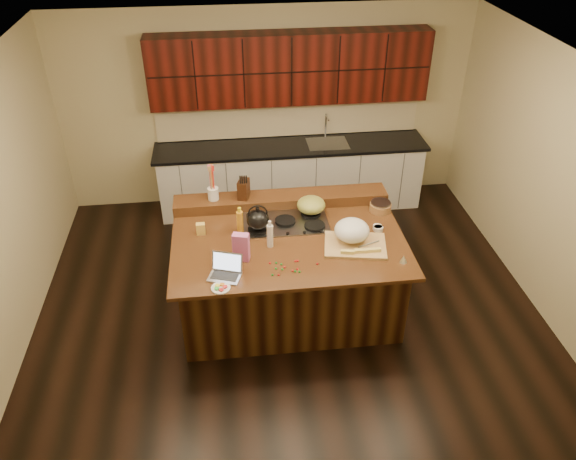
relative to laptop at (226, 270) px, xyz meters
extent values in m
cube|color=black|center=(0.66, 0.51, -0.98)|extent=(5.50, 5.00, 0.01)
cube|color=silver|center=(0.66, 0.51, 1.73)|extent=(5.50, 5.00, 0.01)
cube|color=#BFB285|center=(0.66, 3.01, 0.37)|extent=(5.50, 0.01, 2.70)
cube|color=#BFB285|center=(0.66, -2.00, 0.37)|extent=(5.50, 0.01, 2.70)
cube|color=#BFB285|center=(3.41, 0.51, 0.37)|extent=(0.01, 5.00, 2.70)
cube|color=black|center=(0.66, 0.51, -0.54)|extent=(2.22, 1.42, 0.88)
cube|color=black|center=(0.66, 0.51, -0.08)|extent=(2.40, 1.60, 0.04)
cube|color=black|center=(0.66, 1.21, 0.00)|extent=(2.40, 0.30, 0.12)
cube|color=gray|center=(0.66, 0.81, -0.05)|extent=(0.92, 0.52, 0.02)
cylinder|color=black|center=(0.36, 0.94, -0.03)|extent=(0.22, 0.22, 0.03)
cylinder|color=black|center=(0.96, 0.94, -0.03)|extent=(0.22, 0.22, 0.03)
cylinder|color=black|center=(0.36, 0.68, -0.03)|extent=(0.22, 0.22, 0.03)
cylinder|color=black|center=(0.96, 0.68, -0.03)|extent=(0.22, 0.22, 0.03)
cylinder|color=black|center=(0.66, 0.81, -0.03)|extent=(0.22, 0.22, 0.03)
cube|color=silver|center=(0.96, 2.68, -0.53)|extent=(3.60, 0.62, 0.90)
cube|color=black|center=(0.96, 2.68, -0.06)|extent=(3.70, 0.66, 0.04)
cube|color=gray|center=(1.46, 2.68, -0.04)|extent=(0.55, 0.42, 0.01)
cylinder|color=gray|center=(1.46, 2.86, 0.14)|extent=(0.02, 0.02, 0.36)
cube|color=black|center=(0.96, 2.83, 0.97)|extent=(3.60, 0.34, 0.90)
cube|color=#BFB285|center=(0.96, 2.99, 0.22)|extent=(3.60, 0.03, 0.50)
ellipsoid|color=black|center=(0.36, 0.68, 0.10)|extent=(0.28, 0.28, 0.21)
ellipsoid|color=olive|center=(0.96, 0.94, 0.08)|extent=(0.41, 0.41, 0.17)
cube|color=#B7B7BC|center=(-0.01, -0.04, -0.05)|extent=(0.34, 0.29, 0.01)
cube|color=black|center=(-0.01, -0.04, -0.04)|extent=(0.27, 0.19, 0.00)
cube|color=#B7B7BC|center=(0.02, 0.05, 0.06)|extent=(0.30, 0.15, 0.19)
cube|color=silver|center=(0.02, 0.05, 0.06)|extent=(0.27, 0.13, 0.16)
cylinder|color=orange|center=(0.17, 0.67, 0.08)|extent=(0.07, 0.07, 0.27)
cylinder|color=silver|center=(0.46, 0.41, 0.07)|extent=(0.08, 0.08, 0.25)
cube|color=tan|center=(1.31, 0.30, -0.04)|extent=(0.69, 0.55, 0.03)
ellipsoid|color=white|center=(1.29, 0.39, 0.08)|extent=(0.36, 0.36, 0.22)
cube|color=#EDD872|center=(1.20, 0.15, -0.01)|extent=(0.13, 0.04, 0.04)
cube|color=#EDD872|center=(1.33, 0.15, -0.01)|extent=(0.13, 0.04, 0.04)
cube|color=#EDD872|center=(1.47, 0.15, -0.01)|extent=(0.13, 0.04, 0.04)
cylinder|color=gray|center=(1.45, 0.28, -0.02)|extent=(0.24, 0.10, 0.01)
cylinder|color=white|center=(1.61, 0.58, -0.03)|extent=(0.12, 0.12, 0.04)
cylinder|color=white|center=(1.62, 0.55, -0.03)|extent=(0.12, 0.12, 0.04)
cylinder|color=white|center=(1.81, 0.95, -0.03)|extent=(0.13, 0.13, 0.04)
cylinder|color=#996B3F|center=(1.74, 0.94, -0.01)|extent=(0.28, 0.28, 0.09)
cone|color=silver|center=(1.72, -0.01, -0.02)|extent=(0.09, 0.09, 0.07)
cube|color=#D665B0|center=(0.16, 0.22, 0.09)|extent=(0.17, 0.12, 0.29)
cylinder|color=white|center=(-0.05, -0.20, -0.05)|extent=(0.18, 0.18, 0.01)
cube|color=#E0B74F|center=(-0.24, 0.72, 0.01)|extent=(0.09, 0.06, 0.12)
cylinder|color=white|center=(-0.10, 1.21, 0.13)|extent=(0.14, 0.14, 0.14)
cube|color=black|center=(0.24, 1.21, 0.17)|extent=(0.15, 0.20, 0.21)
ellipsoid|color=red|center=(0.63, -0.03, -0.05)|extent=(0.02, 0.02, 0.02)
ellipsoid|color=#198C26|center=(0.53, 0.08, -0.05)|extent=(0.02, 0.02, 0.02)
ellipsoid|color=red|center=(0.43, 0.11, -0.05)|extent=(0.02, 0.02, 0.02)
ellipsoid|color=#198C26|center=(0.54, 0.00, -0.05)|extent=(0.02, 0.02, 0.02)
ellipsoid|color=red|center=(0.49, -0.08, -0.05)|extent=(0.02, 0.02, 0.02)
ellipsoid|color=#198C26|center=(0.69, -0.05, -0.05)|extent=(0.02, 0.02, 0.02)
ellipsoid|color=red|center=(0.68, 0.11, -0.05)|extent=(0.02, 0.02, 0.02)
ellipsoid|color=#198C26|center=(0.65, -0.04, -0.05)|extent=(0.02, 0.02, 0.02)
ellipsoid|color=red|center=(0.68, -0.01, -0.05)|extent=(0.02, 0.02, 0.02)
ellipsoid|color=#198C26|center=(0.48, 0.02, -0.05)|extent=(0.02, 0.02, 0.02)
ellipsoid|color=red|center=(0.56, 0.03, -0.05)|extent=(0.02, 0.02, 0.02)
ellipsoid|color=#198C26|center=(0.49, 0.11, -0.05)|extent=(0.02, 0.02, 0.02)
ellipsoid|color=red|center=(0.88, 0.05, -0.05)|extent=(0.02, 0.02, 0.02)
ellipsoid|color=#198C26|center=(0.43, -0.07, -0.05)|extent=(0.02, 0.02, 0.02)
ellipsoid|color=red|center=(0.70, 0.12, -0.05)|extent=(0.02, 0.02, 0.02)
camera|label=1|loc=(0.08, -4.20, 3.26)|focal=35.00mm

